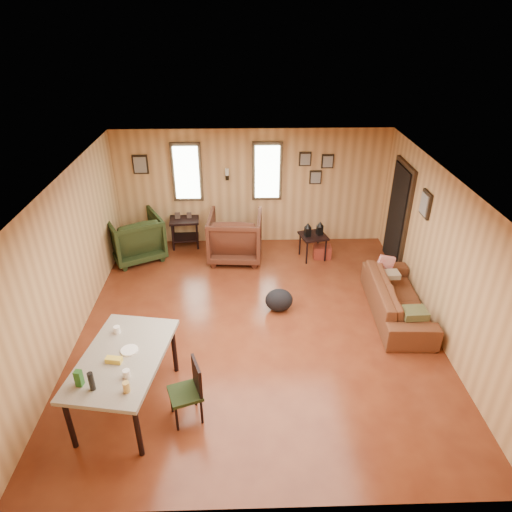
{
  "coord_description": "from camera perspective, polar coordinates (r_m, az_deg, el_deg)",
  "views": [
    {
      "loc": [
        -0.19,
        -5.8,
        4.5
      ],
      "look_at": [
        0.0,
        0.4,
        1.05
      ],
      "focal_mm": 32.0,
      "sensor_mm": 36.0,
      "label": 1
    }
  ],
  "objects": [
    {
      "name": "sofa",
      "position": [
        7.74,
        17.39,
        -4.49
      ],
      "size": [
        0.67,
        2.03,
        0.79
      ],
      "primitive_type": "imported",
      "rotation": [
        0.0,
        0.0,
        1.53
      ],
      "color": "brown",
      "rests_on": "ground"
    },
    {
      "name": "room",
      "position": [
        6.92,
        1.43,
        0.64
      ],
      "size": [
        5.54,
        6.04,
        2.44
      ],
      "color": "brown",
      "rests_on": "ground"
    },
    {
      "name": "dining_table",
      "position": [
        5.84,
        -16.38,
        -12.56
      ],
      "size": [
        1.2,
        1.71,
        1.04
      ],
      "rotation": [
        0.0,
        0.0,
        -0.17
      ],
      "color": "gray",
      "rests_on": "ground"
    },
    {
      "name": "cooler",
      "position": [
        9.25,
        8.26,
        0.52
      ],
      "size": [
        0.36,
        0.27,
        0.25
      ],
      "rotation": [
        0.0,
        0.0,
        -0.06
      ],
      "color": "maroon",
      "rests_on": "ground"
    },
    {
      "name": "end_table",
      "position": [
        9.62,
        -8.89,
        3.63
      ],
      "size": [
        0.64,
        0.59,
        0.76
      ],
      "rotation": [
        0.0,
        0.0,
        0.09
      ],
      "color": "black",
      "rests_on": "ground"
    },
    {
      "name": "sofa_pillows",
      "position": [
        7.66,
        17.57,
        -3.98
      ],
      "size": [
        0.41,
        1.54,
        0.32
      ],
      "rotation": [
        0.0,
        0.0,
        0.04
      ],
      "color": "#4A4D2B",
      "rests_on": "sofa"
    },
    {
      "name": "recliner_green",
      "position": [
        9.29,
        -14.9,
        2.53
      ],
      "size": [
        1.28,
        1.25,
        1.0
      ],
      "primitive_type": "imported",
      "rotation": [
        0.0,
        0.0,
        -2.66
      ],
      "color": "#212E15",
      "rests_on": "ground"
    },
    {
      "name": "side_table",
      "position": [
        9.03,
        7.19,
        2.76
      ],
      "size": [
        0.59,
        0.59,
        0.78
      ],
      "rotation": [
        0.0,
        0.0,
        0.24
      ],
      "color": "black",
      "rests_on": "ground"
    },
    {
      "name": "recliner_brown",
      "position": [
        8.97,
        -2.62,
        2.73
      ],
      "size": [
        1.08,
        1.02,
        1.05
      ],
      "primitive_type": "imported",
      "rotation": [
        0.0,
        0.0,
        3.07
      ],
      "color": "#482215",
      "rests_on": "ground"
    },
    {
      "name": "backpack",
      "position": [
        7.58,
        2.89,
        -5.53
      ],
      "size": [
        0.54,
        0.46,
        0.4
      ],
      "rotation": [
        0.0,
        0.0,
        0.28
      ],
      "color": "black",
      "rests_on": "ground"
    },
    {
      "name": "dining_chair",
      "position": [
        5.74,
        -8.26,
        -16.03
      ],
      "size": [
        0.48,
        0.48,
        0.83
      ],
      "rotation": [
        0.0,
        0.0,
        0.34
      ],
      "color": "#212E15",
      "rests_on": "ground"
    }
  ]
}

